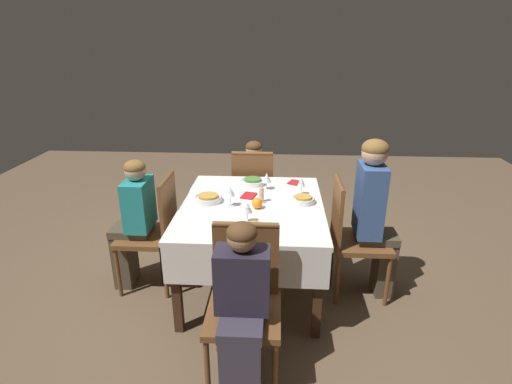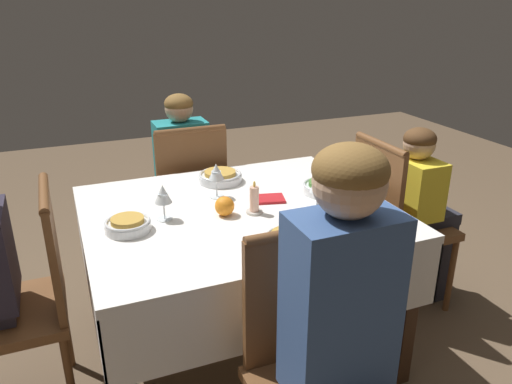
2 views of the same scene
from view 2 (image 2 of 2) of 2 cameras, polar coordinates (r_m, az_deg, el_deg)
ground_plane at (r=2.56m, az=-1.85°, el=-17.20°), size 8.00×8.00×0.00m
dining_table at (r=2.21m, az=-2.05°, el=-4.09°), size 1.30×1.10×0.74m
chair_north at (r=1.67m, az=6.97°, el=-18.87°), size 0.43×0.43×0.95m
chair_west at (r=2.70m, az=15.46°, el=-2.76°), size 0.43×0.43×0.95m
chair_south at (r=2.93m, az=-7.76°, el=-0.14°), size 0.43×0.43×0.95m
chair_east at (r=2.16m, az=-24.80°, el=-10.64°), size 0.43×0.43×0.95m
person_adult_denim at (r=1.45m, az=10.41°, el=-16.58°), size 0.30×0.34×1.27m
person_child_yellow at (r=2.80m, az=18.39°, el=-1.74°), size 0.33×0.30×0.99m
person_child_teal at (r=3.06m, az=-8.65°, el=2.20°), size 0.30×0.33×1.08m
bowl_north at (r=1.85m, az=3.75°, el=-5.44°), size 0.18×0.18×0.06m
wine_glass_north at (r=1.90m, az=8.37°, el=-2.34°), size 0.07×0.07×0.14m
bowl_west at (r=2.35m, az=7.81°, el=0.55°), size 0.21×0.21×0.06m
wine_glass_west at (r=2.18m, az=7.10°, el=0.85°), size 0.08×0.08×0.14m
bowl_south at (r=2.48m, az=-4.11°, el=1.77°), size 0.21×0.21×0.06m
wine_glass_south at (r=2.26m, az=-4.58°, el=2.17°), size 0.07×0.07×0.16m
bowl_east at (r=2.02m, az=-14.44°, el=-3.62°), size 0.18×0.18×0.06m
wine_glass_east at (r=2.06m, az=-10.58°, el=-0.38°), size 0.07×0.07×0.15m
candle_centerpiece at (r=2.11m, az=-0.19°, el=-1.11°), size 0.07×0.07×0.14m
orange_fruit at (r=2.09m, az=-3.61°, el=-1.61°), size 0.08×0.08×0.08m
napkin_red_folded at (r=2.11m, az=14.07°, el=-3.19°), size 0.15×0.15×0.01m
napkin_spare_side at (r=2.26m, az=1.45°, el=-0.78°), size 0.16×0.14×0.01m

